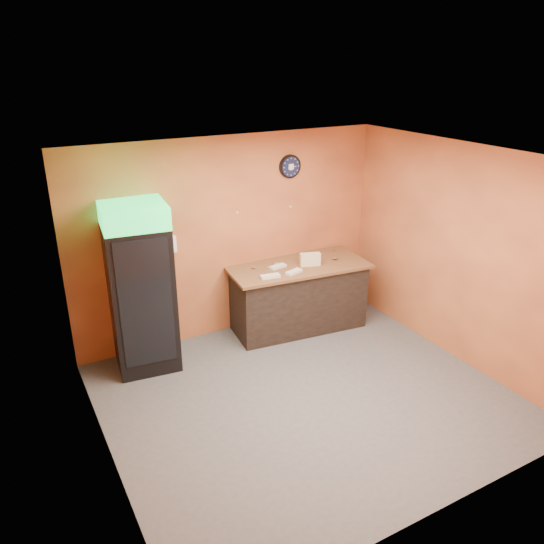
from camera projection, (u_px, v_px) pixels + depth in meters
floor at (306, 397)px, 6.27m from camera, size 4.50×4.50×0.00m
back_wall at (231, 238)px, 7.36m from camera, size 4.50×0.02×2.80m
left_wall at (97, 339)px, 4.74m from camera, size 0.02×4.00×2.80m
right_wall at (458, 254)px, 6.75m from camera, size 0.02×4.00×2.80m
ceiling at (313, 159)px, 5.21m from camera, size 4.50×4.00×0.02m
beverage_cooler at (142, 291)px, 6.54m from camera, size 0.84×0.85×2.15m
prep_counter at (297, 297)px, 7.75m from camera, size 1.96×1.04×0.94m
wall_clock at (290, 166)px, 7.40m from camera, size 0.33×0.06×0.33m
wall_phone at (171, 244)px, 6.90m from camera, size 0.12×0.11×0.22m
butcher_paper at (298, 266)px, 7.56m from camera, size 2.09×1.13×0.04m
sub_roll_stack at (310, 259)px, 7.49m from camera, size 0.30×0.18×0.18m
wrapped_sandwich_left at (270, 276)px, 7.11m from camera, size 0.28×0.14×0.04m
wrapped_sandwich_mid at (294, 272)px, 7.26m from camera, size 0.27×0.16×0.04m
wrapped_sandwich_right at (278, 267)px, 7.44m from camera, size 0.26×0.14×0.04m
kitchen_tool at (276, 265)px, 7.47m from camera, size 0.06×0.06×0.06m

